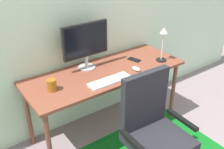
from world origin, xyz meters
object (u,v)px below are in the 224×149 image
Objects in this scene: coffee_cup at (52,85)px; desk_lamp at (163,40)px; monitor at (86,42)px; keyboard at (110,81)px; cell_phone at (134,60)px; office_chair at (153,144)px; desk at (106,77)px; computer_mouse at (136,69)px.

coffee_cup is 1.25m from desk_lamp.
monitor is 0.47m from keyboard.
cell_phone is 0.14× the size of office_chair.
desk_lamp is at bearing -13.32° from desk.
coffee_cup reaches higher than cell_phone.
cell_phone is at bearing 142.17° from desk_lamp.
desk is at bearing 147.36° from computer_mouse.
office_chair is at bearing -136.01° from cell_phone.
office_chair reaches higher than keyboard.
desk is 0.41m from cell_phone.
monitor is at bearing 156.60° from desk_lamp.
coffee_cup is at bearing 166.59° from cell_phone.
keyboard is (-0.09, -0.20, 0.08)m from desk.
computer_mouse is at bearing 5.52° from keyboard.
keyboard is 0.76m from desk_lamp.
coffee_cup is (-0.86, 0.14, 0.04)m from computer_mouse.
monitor is 1.15× the size of keyboard.
office_chair is (0.03, -0.59, -0.36)m from keyboard.
office_chair is at bearing -54.73° from coffee_cup.
cell_phone is at bearing 4.33° from desk.
monitor is 4.77× the size of computer_mouse.
cell_phone is 1.00m from office_chair.
desk is at bearing 66.01° from keyboard.
office_chair reaches higher than coffee_cup.
monitor is at bearing 147.51° from cell_phone.
computer_mouse is at bearing 64.98° from office_chair.
cell_phone is 0.37× the size of desk_lamp.
office_chair is at bearing -137.07° from desk_lamp.
keyboard is at bearing -85.91° from monitor.
computer_mouse is 0.10× the size of office_chair.
coffee_cup is (-0.48, -0.21, -0.23)m from monitor.
keyboard is 1.15× the size of desk_lamp.
coffee_cup reaches higher than keyboard.
keyboard is at bearing -113.99° from desk.
desk is 3.86× the size of keyboard.
desk is 4.43× the size of desk_lamp.
cell_phone is (0.40, 0.03, 0.08)m from desk.
desk_lamp is (0.72, 0.05, 0.23)m from keyboard.
cell_phone is 0.38m from desk_lamp.
desk_lamp is 0.37× the size of office_chair.
cell_phone is (0.49, 0.23, -0.00)m from keyboard.
monitor is 0.61m from cell_phone.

